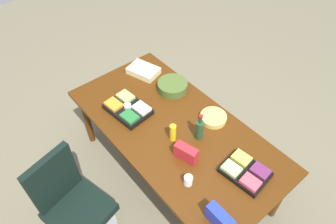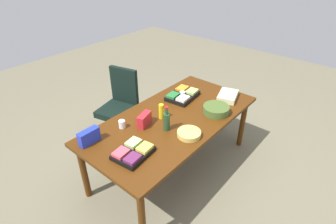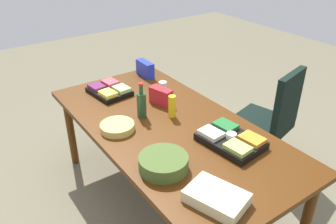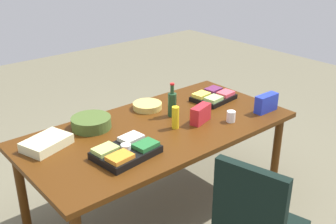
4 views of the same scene
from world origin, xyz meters
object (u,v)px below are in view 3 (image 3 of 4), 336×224
at_px(veggie_tray, 231,140).
at_px(fruit_platter, 109,90).
at_px(conference_table, 168,133).
at_px(office_chair, 265,130).
at_px(wine_bottle, 142,104).
at_px(chip_bowl, 117,127).
at_px(chip_bag_red, 161,96).
at_px(paper_cup, 163,86).
at_px(sheet_cake, 216,197).
at_px(salad_bowl, 163,163).
at_px(chip_bag_blue, 145,69).
at_px(mustard_bottle, 172,106).

relative_size(veggie_tray, fruit_platter, 1.16).
height_order(conference_table, fruit_platter, fruit_platter).
distance_m(office_chair, fruit_platter, 1.50).
relative_size(fruit_platter, wine_bottle, 1.36).
distance_m(conference_table, chip_bowl, 0.39).
distance_m(wine_bottle, chip_bowl, 0.27).
distance_m(office_chair, chip_bag_red, 1.10).
distance_m(veggie_tray, paper_cup, 0.96).
bearing_deg(sheet_cake, office_chair, -60.85).
xyz_separation_m(salad_bowl, chip_bag_blue, (1.30, -0.67, 0.03)).
relative_size(conference_table, sheet_cake, 6.69).
relative_size(fruit_platter, paper_cup, 4.34).
height_order(wine_bottle, paper_cup, wine_bottle).
bearing_deg(office_chair, mustard_bottle, 80.02).
bearing_deg(chip_bowl, salad_bowl, -177.70).
height_order(veggie_tray, sheet_cake, veggie_tray).
relative_size(chip_bag_red, salad_bowl, 0.65).
height_order(sheet_cake, mustard_bottle, mustard_bottle).
bearing_deg(chip_bag_red, office_chair, -113.29).
bearing_deg(chip_bowl, chip_bag_blue, -43.23).
xyz_separation_m(sheet_cake, salad_bowl, (0.40, 0.07, 0.01)).
bearing_deg(paper_cup, office_chair, -127.51).
relative_size(veggie_tray, chip_bag_blue, 2.05).
relative_size(office_chair, veggie_tray, 2.23).
distance_m(paper_cup, chip_bag_blue, 0.39).
distance_m(chip_bowl, mustard_bottle, 0.45).
relative_size(veggie_tray, chip_bowl, 1.80).
height_order(office_chair, paper_cup, office_chair).
relative_size(chip_bag_blue, mustard_bottle, 1.23).
height_order(fruit_platter, chip_bag_red, chip_bag_red).
bearing_deg(fruit_platter, conference_table, -170.69).
bearing_deg(chip_bag_blue, chip_bowl, 136.77).
bearing_deg(fruit_platter, mustard_bottle, -161.39).
height_order(veggie_tray, wine_bottle, wine_bottle).
height_order(paper_cup, sheet_cake, paper_cup).
xyz_separation_m(wine_bottle, sheet_cake, (-1.04, 0.16, -0.07)).
relative_size(paper_cup, mustard_bottle, 0.51).
bearing_deg(chip_bowl, mustard_bottle, -98.44).
bearing_deg(fruit_platter, chip_bowl, 158.87).
relative_size(veggie_tray, sheet_cake, 1.41).
xyz_separation_m(chip_bag_red, sheet_cake, (-1.13, 0.40, -0.03)).
distance_m(conference_table, fruit_platter, 0.76).
xyz_separation_m(chip_bowl, sheet_cake, (-0.97, -0.09, 0.01)).
bearing_deg(sheet_cake, paper_cup, -22.48).
height_order(veggie_tray, salad_bowl, salad_bowl).
relative_size(conference_table, chip_bag_blue, 9.73).
height_order(fruit_platter, chip_bag_blue, chip_bag_blue).
relative_size(paper_cup, sheet_cake, 0.28).
xyz_separation_m(office_chair, mustard_bottle, (0.17, 0.97, 0.47)).
height_order(chip_bag_blue, mustard_bottle, mustard_bottle).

